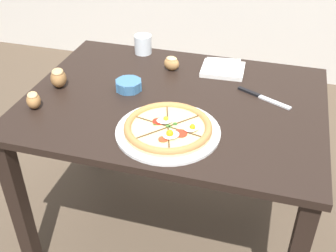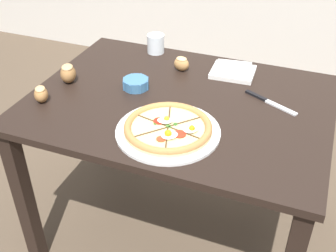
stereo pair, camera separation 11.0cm
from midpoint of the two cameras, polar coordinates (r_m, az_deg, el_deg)
The scene contains 10 objects.
ground_plane at distance 2.17m, azimuth 2.71°, elevation -13.68°, with size 12.00×12.00×0.00m, color brown.
dining_table at distance 1.74m, azimuth 3.28°, elevation 0.50°, with size 1.19×0.88×0.75m.
pizza at distance 1.48m, azimuth 2.14°, elevation -0.41°, with size 0.37×0.37×0.06m.
ramekin_bowl at distance 1.75m, azimuth -2.59°, elevation 5.76°, with size 0.11×0.11×0.04m.
napkin_folded at distance 1.90m, azimuth 10.45°, elevation 7.33°, with size 0.19×0.17×0.04m.
bread_piece_near at distance 1.90m, azimuth 3.52°, elevation 8.43°, with size 0.08×0.07×0.06m.
bread_piece_mid at distance 1.71m, azimuth -15.09°, elevation 4.19°, with size 0.08×0.09×0.06m.
bread_piece_far at distance 1.83m, azimuth -11.72°, elevation 7.01°, with size 0.10×0.11×0.08m.
knife_main at distance 1.72m, azimuth 15.40°, elevation 3.10°, with size 0.22×0.12×0.01m.
water_glass at distance 2.06m, azimuth -0.12°, elevation 10.93°, with size 0.08×0.08×0.09m.
Camera 2 is at (0.48, -1.36, 1.62)m, focal length 45.00 mm.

